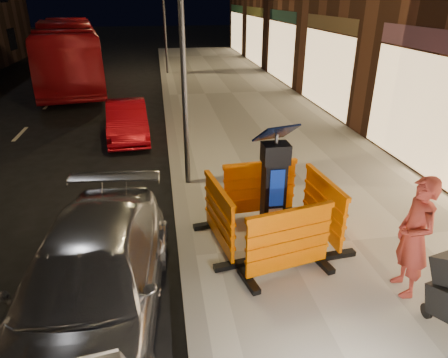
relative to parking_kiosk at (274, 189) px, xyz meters
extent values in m
plane|color=black|center=(-1.54, -0.23, -1.20)|extent=(120.00, 120.00, 0.00)
cube|color=gray|center=(1.46, -0.23, -1.13)|extent=(6.00, 60.00, 0.15)
cube|color=slate|center=(-1.54, -0.23, -1.13)|extent=(0.30, 60.00, 0.15)
cube|color=black|center=(0.00, 0.00, 0.00)|extent=(0.74, 0.74, 2.10)
cube|color=#EC6700|center=(0.00, -0.95, -0.46)|extent=(1.60, 0.92, 1.17)
cube|color=#EC6700|center=(0.00, 0.95, -0.46)|extent=(1.55, 0.73, 1.17)
cube|color=#EC6700|center=(-0.95, 0.00, -0.46)|extent=(0.85, 1.58, 1.17)
cube|color=#EC6700|center=(0.95, 0.00, -0.46)|extent=(0.75, 1.55, 1.17)
imported|color=#B0B0B5|center=(-2.92, -1.38, -1.20)|extent=(2.32, 4.86, 1.37)
imported|color=#A10813|center=(-2.91, 6.82, -1.20)|extent=(1.51, 3.61, 1.16)
imported|color=maroon|center=(-6.18, 15.91, -1.20)|extent=(4.53, 11.61, 3.15)
imported|color=maroon|center=(1.64, -1.61, -0.11)|extent=(0.52, 0.73, 1.88)
cylinder|color=#3F3F44|center=(-1.29, 2.77, 1.95)|extent=(0.12, 0.12, 6.00)
cylinder|color=#3F3F44|center=(-1.29, 17.77, 1.95)|extent=(0.12, 0.12, 6.00)
camera|label=1|loc=(-1.83, -5.93, 3.03)|focal=32.00mm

